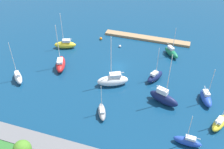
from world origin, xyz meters
TOP-DOWN VIEW (x-y plane):
  - water at (0.00, 0.00)m, footprint 160.00×160.00m
  - pier_dock at (-4.18, -17.46)m, footprint 27.52×2.71m
  - park_tree_center at (6.38, 34.66)m, footprint 3.05×3.05m
  - sailboat_blue_east_end at (-20.08, 21.01)m, footprint 5.42×1.78m
  - sailboat_yellow_mid_basin at (-25.96, 14.21)m, footprint 4.16×6.01m
  - sailboat_white_off_beacon at (22.59, 13.88)m, footprint 5.29×5.23m
  - sailboat_navy_far_south at (-13.86, 10.76)m, footprint 7.35×4.37m
  - sailboat_red_center_basin at (14.88, 5.44)m, footprint 5.00×7.52m
  - sailboat_green_lone_south at (-12.98, -10.11)m, footprint 5.36×5.67m
  - sailboat_gray_lone_north at (-1.78, 18.56)m, footprint 3.57×5.30m
  - sailboat_blue_by_breakwater at (-23.10, 7.30)m, footprint 3.73×5.97m
  - sailboat_yellow_near_pier at (18.40, -4.39)m, footprint 6.92×4.13m
  - sailboat_white_along_channel at (-0.91, 8.14)m, footprint 8.13×5.77m
  - sailboat_navy_inner_mooring at (-10.53, 2.93)m, footprint 4.38×5.92m
  - mooring_buoy_orange at (9.83, -12.59)m, footprint 0.87×0.87m
  - mooring_buoy_white at (2.61, -9.97)m, footprint 0.75×0.75m

SIDE VIEW (x-z plane):
  - water at x=0.00m, z-range 0.00..0.00m
  - pier_dock at x=-4.18m, z-range 0.00..0.74m
  - mooring_buoy_white at x=2.61m, z-range 0.00..0.75m
  - mooring_buoy_orange at x=9.83m, z-range 0.00..0.87m
  - sailboat_gray_lone_north at x=-1.78m, z-range -3.03..4.67m
  - sailboat_blue_east_end at x=-20.08m, z-range -2.88..4.83m
  - sailboat_yellow_mid_basin at x=-25.96m, z-range -3.72..5.73m
  - sailboat_blue_by_breakwater at x=-23.10m, z-range -3.57..5.76m
  - sailboat_green_lone_south at x=-12.98m, z-range -3.41..5.61m
  - sailboat_navy_inner_mooring at x=-10.53m, z-range -3.55..5.79m
  - sailboat_white_off_beacon at x=22.59m, z-range -4.29..6.65m
  - sailboat_yellow_near_pier at x=18.40m, z-range -4.37..6.83m
  - sailboat_red_center_basin at x=14.88m, z-range -5.01..7.56m
  - sailboat_white_along_channel at x=-0.91m, z-range -5.32..8.29m
  - sailboat_navy_far_south at x=-13.86m, z-range -5.04..8.17m
  - park_tree_center at x=6.38m, z-range 2.35..7.74m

